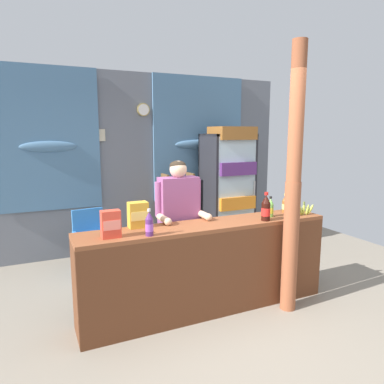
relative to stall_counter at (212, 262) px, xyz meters
The scene contains 15 objects.
ground_plane 0.91m from the stall_counter, 90.77° to the left, with size 7.35×7.35×0.00m, color gray.
back_wall_curtained 2.61m from the stall_counter, 90.55° to the left, with size 4.95×0.22×2.81m.
stall_counter is the anchor object (origin of this frame).
timber_post 1.13m from the stall_counter, 17.78° to the right, with size 0.19×0.16×2.77m.
drink_fridge 2.29m from the stall_counter, 55.47° to the left, with size 0.74×0.68×1.98m.
bottle_shelf_rack 2.19m from the stall_counter, 76.60° to the left, with size 0.48×0.28×1.24m.
plastic_lawn_chair 1.94m from the stall_counter, 119.48° to the left, with size 0.49×0.49×0.86m.
shopkeeper 0.67m from the stall_counter, 109.62° to the left, with size 0.54×0.42×1.58m.
soda_bottle_cola 0.81m from the stall_counter, ahead, with size 0.10×0.10×0.31m.
soda_bottle_lime_soda 0.92m from the stall_counter, ahead, with size 0.07×0.07×0.23m.
soda_bottle_grape_soda 0.85m from the stall_counter, behind, with size 0.07×0.07×0.25m.
soda_bottle_iced_tea 1.19m from the stall_counter, 10.24° to the left, with size 0.07×0.07×0.23m.
snack_box_crackers 1.14m from the stall_counter, behind, with size 0.17×0.11×0.25m.
snack_box_choco_powder 0.90m from the stall_counter, 159.49° to the left, with size 0.19×0.13×0.26m.
banana_bunch 1.26m from the stall_counter, ahead, with size 0.27×0.06×0.16m.
Camera 1 is at (-1.64, -2.67, 1.88)m, focal length 33.19 mm.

